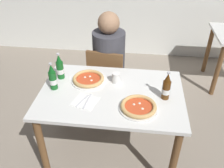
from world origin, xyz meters
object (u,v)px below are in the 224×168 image
(chair_behind_table, at_px, (108,78))
(napkin_with_cutlery, at_px, (85,101))
(beer_bottle_center, at_px, (166,88))
(beer_bottle_left, at_px, (53,78))
(beer_bottle_right, at_px, (60,68))
(pizza_margherita_near, at_px, (139,107))
(paper_cup, at_px, (116,78))
(dining_table_main, at_px, (111,103))
(pizza_marinara_far, at_px, (88,79))
(diner_seated, at_px, (109,68))

(chair_behind_table, xyz_separation_m, napkin_with_cutlery, (-0.08, -0.76, 0.27))
(chair_behind_table, relative_size, beer_bottle_center, 3.44)
(napkin_with_cutlery, bearing_deg, beer_bottle_left, 153.85)
(beer_bottle_right, height_order, napkin_with_cutlery, beer_bottle_right)
(chair_behind_table, relative_size, beer_bottle_left, 3.44)
(pizza_margherita_near, relative_size, paper_cup, 3.12)
(dining_table_main, height_order, beer_bottle_right, beer_bottle_right)
(beer_bottle_left, xyz_separation_m, beer_bottle_right, (0.01, 0.17, 0.00))
(pizza_marinara_far, relative_size, napkin_with_cutlery, 1.35)
(diner_seated, relative_size, pizza_marinara_far, 4.03)
(diner_seated, bearing_deg, beer_bottle_center, -51.33)
(chair_behind_table, height_order, diner_seated, diner_seated)
(beer_bottle_left, bearing_deg, pizza_marinara_far, 27.77)
(diner_seated, height_order, beer_bottle_left, diner_seated)
(diner_seated, bearing_deg, chair_behind_table, -101.50)
(dining_table_main, distance_m, chair_behind_table, 0.64)
(chair_behind_table, relative_size, diner_seated, 0.70)
(pizza_margherita_near, relative_size, beer_bottle_center, 1.20)
(pizza_margherita_near, distance_m, beer_bottle_center, 0.28)
(paper_cup, bearing_deg, beer_bottle_left, -163.38)
(pizza_marinara_far, xyz_separation_m, napkin_with_cutlery, (0.03, -0.29, -0.02))
(pizza_margherita_near, xyz_separation_m, beer_bottle_center, (0.21, 0.16, 0.08))
(dining_table_main, bearing_deg, beer_bottle_left, -179.89)
(chair_behind_table, height_order, pizza_margherita_near, chair_behind_table)
(pizza_margherita_near, distance_m, napkin_with_cutlery, 0.43)
(diner_seated, xyz_separation_m, beer_bottle_left, (-0.39, -0.66, 0.27))
(pizza_marinara_far, height_order, paper_cup, paper_cup)
(pizza_margherita_near, bearing_deg, beer_bottle_right, 153.60)
(beer_bottle_left, bearing_deg, diner_seated, 59.76)
(chair_behind_table, relative_size, beer_bottle_right, 3.44)
(beer_bottle_center, relative_size, beer_bottle_right, 1.00)
(dining_table_main, xyz_separation_m, diner_seated, (-0.11, 0.66, -0.05))
(diner_seated, height_order, beer_bottle_center, diner_seated)
(paper_cup, bearing_deg, pizza_marinara_far, -177.12)
(napkin_with_cutlery, relative_size, paper_cup, 2.35)
(pizza_marinara_far, bearing_deg, napkin_with_cutlery, -84.28)
(pizza_margherita_near, height_order, beer_bottle_center, beer_bottle_center)
(pizza_margherita_near, distance_m, beer_bottle_left, 0.75)
(pizza_margherita_near, distance_m, pizza_marinara_far, 0.56)
(beer_bottle_left, distance_m, beer_bottle_center, 0.93)
(pizza_margherita_near, height_order, beer_bottle_right, beer_bottle_right)
(diner_seated, height_order, beer_bottle_right, diner_seated)
(pizza_margherita_near, distance_m, paper_cup, 0.40)
(dining_table_main, bearing_deg, diner_seated, 99.19)
(diner_seated, distance_m, paper_cup, 0.57)
(napkin_with_cutlery, bearing_deg, diner_seated, 83.85)
(beer_bottle_left, bearing_deg, dining_table_main, 0.11)
(pizza_margherita_near, relative_size, beer_bottle_right, 1.20)
(beer_bottle_left, xyz_separation_m, beer_bottle_center, (0.93, -0.02, 0.00))
(dining_table_main, distance_m, diner_seated, 0.67)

